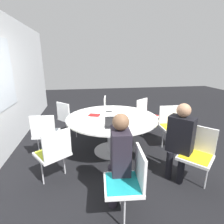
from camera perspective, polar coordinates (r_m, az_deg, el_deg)
ground_plane at (r=3.69m, az=0.00°, el=-12.51°), size 16.00×16.00×0.00m
conference_table at (r=3.43m, az=0.00°, el=-3.82°), size 1.76×1.76×0.73m
chair_0 at (r=2.11m, az=5.45°, el=-20.86°), size 0.47×0.46×0.86m
chair_1 at (r=2.90m, az=26.06°, el=-11.43°), size 0.61×0.61×0.86m
chair_2 at (r=3.89m, az=18.61°, el=-3.48°), size 0.43×0.45×0.86m
chair_3 at (r=4.43m, az=10.96°, el=-0.43°), size 0.60×0.60×0.86m
chair_4 at (r=4.66m, az=-0.74°, el=0.74°), size 0.50×0.49×0.86m
chair_5 at (r=4.26m, az=-14.16°, el=-1.33°), size 0.61×0.61×0.86m
chair_6 at (r=3.51m, az=-20.90°, el=-5.91°), size 0.45×0.46×0.86m
chair_7 at (r=2.76m, az=-18.43°, el=-11.99°), size 0.60×0.60×0.86m
person_0 at (r=2.19m, az=2.33°, el=-13.19°), size 0.38×0.28×1.21m
person_1 at (r=2.80m, az=21.39°, el=-7.49°), size 0.42×0.40×1.21m
laptop at (r=2.87m, az=0.83°, el=-3.99°), size 0.27×0.34×0.21m
spiral_notebook at (r=3.48m, az=-5.80°, el=-1.01°), size 0.22×0.25×0.02m
cell_phone at (r=3.73m, az=-1.01°, el=0.19°), size 0.09×0.15×0.01m
handbag at (r=4.74m, az=6.67°, el=-3.86°), size 0.36×0.16×0.28m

